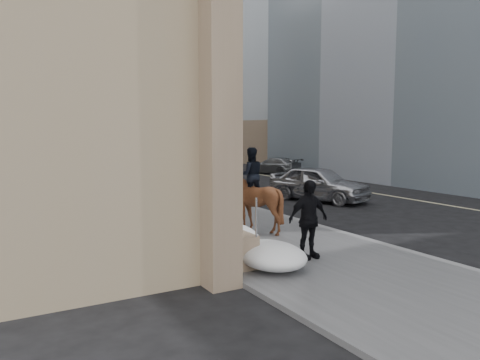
% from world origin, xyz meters
% --- Properties ---
extents(ground, '(140.00, 140.00, 0.00)m').
position_xyz_m(ground, '(0.00, 0.00, 0.00)').
color(ground, black).
rests_on(ground, ground).
extents(sidewalk, '(5.00, 80.00, 0.12)m').
position_xyz_m(sidewalk, '(0.00, 10.00, 0.06)').
color(sidewalk, '#48484A').
rests_on(sidewalk, ground).
extents(curb, '(0.24, 80.00, 0.12)m').
position_xyz_m(curb, '(2.62, 10.00, 0.06)').
color(curb, slate).
rests_on(curb, ground).
extents(lane_line, '(0.15, 70.00, 0.01)m').
position_xyz_m(lane_line, '(10.50, 10.00, 0.01)').
color(lane_line, '#BFB78C').
rests_on(lane_line, ground).
extents(limestone_building, '(6.10, 44.00, 18.00)m').
position_xyz_m(limestone_building, '(-5.26, 19.96, 8.90)').
color(limestone_building, tan).
rests_on(limestone_building, ground).
extents(far_podium, '(2.00, 80.00, 4.00)m').
position_xyz_m(far_podium, '(15.50, 10.00, 2.00)').
color(far_podium, '#877057').
rests_on(far_podium, ground).
extents(bg_building_mid, '(30.00, 12.00, 28.00)m').
position_xyz_m(bg_building_mid, '(4.00, 60.00, 14.00)').
color(bg_building_mid, slate).
rests_on(bg_building_mid, ground).
extents(streetlight_mid, '(1.71, 0.24, 8.00)m').
position_xyz_m(streetlight_mid, '(2.74, 14.00, 4.58)').
color(streetlight_mid, '#2D2D30').
rests_on(streetlight_mid, ground).
extents(streetlight_far, '(1.71, 0.24, 8.00)m').
position_xyz_m(streetlight_far, '(2.74, 34.00, 4.58)').
color(streetlight_far, '#2D2D30').
rests_on(streetlight_far, ground).
extents(traffic_signal, '(4.10, 0.22, 6.00)m').
position_xyz_m(traffic_signal, '(2.07, 22.00, 4.00)').
color(traffic_signal, '#2D2D30').
rests_on(traffic_signal, ground).
extents(snow_bank, '(1.70, 18.10, 0.76)m').
position_xyz_m(snow_bank, '(-1.42, 8.11, 0.47)').
color(snow_bank, white).
rests_on(snow_bank, sidewalk).
extents(mounted_horse_left, '(1.56, 2.60, 2.69)m').
position_xyz_m(mounted_horse_left, '(-1.28, 3.24, 1.21)').
color(mounted_horse_left, '#552819').
rests_on(mounted_horse_left, sidewalk).
extents(mounted_horse_right, '(2.01, 2.14, 2.63)m').
position_xyz_m(mounted_horse_right, '(0.23, 1.52, 1.21)').
color(mounted_horse_right, '#4C2815').
rests_on(mounted_horse_right, sidewalk).
extents(pedestrian, '(1.16, 0.50, 1.97)m').
position_xyz_m(pedestrian, '(-0.14, -1.77, 1.11)').
color(pedestrian, black).
rests_on(pedestrian, sidewalk).
extents(car_silver, '(3.38, 5.10, 1.61)m').
position_xyz_m(car_silver, '(6.44, 5.87, 0.81)').
color(car_silver, '#ABACB3').
rests_on(car_silver, ground).
extents(car_grey, '(2.94, 4.47, 1.20)m').
position_xyz_m(car_grey, '(11.64, 17.21, 0.60)').
color(car_grey, slate).
rests_on(car_grey, ground).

